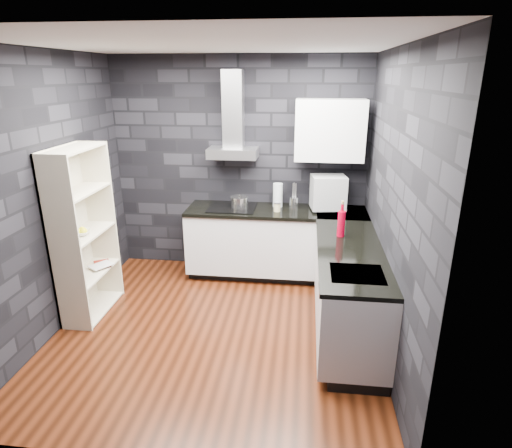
% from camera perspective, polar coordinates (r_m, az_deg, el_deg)
% --- Properties ---
extents(ground, '(3.20, 3.20, 0.00)m').
position_cam_1_polar(ground, '(4.52, -5.24, -13.79)').
color(ground, '#451B0C').
extents(ceiling, '(3.20, 3.20, 0.00)m').
position_cam_1_polar(ceiling, '(3.80, -6.57, 22.77)').
color(ceiling, white).
extents(wall_back, '(3.20, 0.05, 2.70)m').
position_cam_1_polar(wall_back, '(5.50, -2.19, 7.63)').
color(wall_back, black).
rests_on(wall_back, ground).
extents(wall_front, '(3.20, 0.05, 2.70)m').
position_cam_1_polar(wall_front, '(2.50, -13.85, -7.81)').
color(wall_front, black).
rests_on(wall_front, ground).
extents(wall_left, '(0.05, 3.20, 2.70)m').
position_cam_1_polar(wall_left, '(4.58, -26.13, 3.25)').
color(wall_left, black).
rests_on(wall_left, ground).
extents(wall_right, '(0.05, 3.20, 2.70)m').
position_cam_1_polar(wall_right, '(3.94, 17.95, 1.92)').
color(wall_right, black).
rests_on(wall_right, ground).
extents(toekick_back, '(2.18, 0.50, 0.10)m').
position_cam_1_polar(toekick_back, '(5.60, 2.62, -6.25)').
color(toekick_back, black).
rests_on(toekick_back, ground).
extents(toekick_right, '(0.50, 1.78, 0.10)m').
position_cam_1_polar(toekick_right, '(4.53, 12.35, -13.42)').
color(toekick_right, black).
rests_on(toekick_right, ground).
extents(counter_back_cab, '(2.20, 0.60, 0.76)m').
position_cam_1_polar(counter_back_cab, '(5.39, 2.66, -2.30)').
color(counter_back_cab, silver).
rests_on(counter_back_cab, ground).
extents(counter_right_cab, '(0.60, 1.80, 0.76)m').
position_cam_1_polar(counter_right_cab, '(4.31, 12.23, -8.59)').
color(counter_right_cab, silver).
rests_on(counter_right_cab, ground).
extents(counter_back_top, '(2.20, 0.62, 0.04)m').
position_cam_1_polar(counter_back_top, '(5.24, 2.71, 1.72)').
color(counter_back_top, black).
rests_on(counter_back_top, counter_back_cab).
extents(counter_right_top, '(0.62, 1.80, 0.04)m').
position_cam_1_polar(counter_right_top, '(4.14, 12.48, -3.68)').
color(counter_right_top, black).
rests_on(counter_right_top, counter_right_cab).
extents(counter_corner_top, '(0.62, 0.62, 0.04)m').
position_cam_1_polar(counter_corner_top, '(5.26, 11.45, 1.41)').
color(counter_corner_top, black).
rests_on(counter_corner_top, counter_right_cab).
extents(hood_body, '(0.60, 0.34, 0.12)m').
position_cam_1_polar(hood_body, '(5.28, -3.10, 9.45)').
color(hood_body, '#B0B0B5').
rests_on(hood_body, wall_back).
extents(hood_chimney, '(0.24, 0.20, 0.90)m').
position_cam_1_polar(hood_chimney, '(5.29, -3.07, 15.03)').
color(hood_chimney, '#B0B0B5').
rests_on(hood_chimney, hood_body).
extents(upper_cabinet, '(0.80, 0.35, 0.70)m').
position_cam_1_polar(upper_cabinet, '(5.16, 9.81, 12.23)').
color(upper_cabinet, silver).
rests_on(upper_cabinet, wall_back).
extents(cooktop, '(0.58, 0.50, 0.01)m').
position_cam_1_polar(cooktop, '(5.31, -3.21, 2.23)').
color(cooktop, black).
rests_on(cooktop, counter_back_top).
extents(sink_rim, '(0.44, 0.40, 0.01)m').
position_cam_1_polar(sink_rim, '(3.68, 13.33, -6.51)').
color(sink_rim, '#B0B0B5').
rests_on(sink_rim, counter_right_top).
extents(pot, '(0.27, 0.27, 0.12)m').
position_cam_1_polar(pot, '(5.26, -2.21, 2.87)').
color(pot, silver).
rests_on(pot, cooktop).
extents(glass_vase, '(0.13, 0.13, 0.29)m').
position_cam_1_polar(glass_vase, '(5.32, 2.92, 3.86)').
color(glass_vase, silver).
rests_on(glass_vase, counter_back_top).
extents(storage_jar, '(0.10, 0.10, 0.10)m').
position_cam_1_polar(storage_jar, '(5.16, 2.83, 2.23)').
color(storage_jar, '#C5BD83').
rests_on(storage_jar, counter_back_top).
extents(utensil_crock, '(0.11, 0.11, 0.14)m').
position_cam_1_polar(utensil_crock, '(5.29, 5.07, 2.83)').
color(utensil_crock, silver).
rests_on(utensil_crock, counter_back_top).
extents(appliance_garage, '(0.44, 0.37, 0.40)m').
position_cam_1_polar(appliance_garage, '(5.22, 9.59, 4.21)').
color(appliance_garage, '#A1A4A8').
rests_on(appliance_garage, counter_back_top).
extents(red_bottle, '(0.09, 0.09, 0.26)m').
position_cam_1_polar(red_bottle, '(4.42, 11.29, 0.03)').
color(red_bottle, '#9D0019').
rests_on(red_bottle, counter_right_top).
extents(bookshelf, '(0.49, 0.85, 1.80)m').
position_cam_1_polar(bookshelf, '(4.78, -21.94, -1.24)').
color(bookshelf, beige).
rests_on(bookshelf, ground).
extents(fruit_bowl, '(0.22, 0.22, 0.05)m').
position_cam_1_polar(fruit_bowl, '(4.72, -22.31, -1.05)').
color(fruit_bowl, white).
rests_on(fruit_bowl, bookshelf).
extents(book_red, '(0.15, 0.10, 0.22)m').
position_cam_1_polar(book_red, '(5.02, -20.87, -4.15)').
color(book_red, maroon).
rests_on(book_red, bookshelf).
extents(book_second, '(0.15, 0.11, 0.23)m').
position_cam_1_polar(book_second, '(5.03, -20.54, -3.81)').
color(book_second, '#B2B2B2').
rests_on(book_second, bookshelf).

